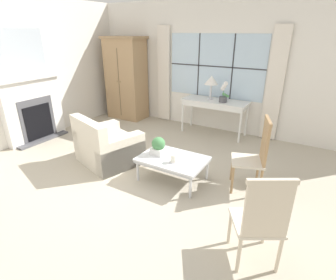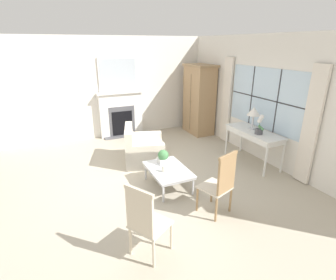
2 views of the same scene
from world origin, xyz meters
name	(u,v)px [view 2 (image 2 of 2)]	position (x,y,z in m)	size (l,w,h in m)	color
ground_plane	(139,182)	(0.00, 0.00, 0.00)	(14.00, 14.00, 0.00)	#B2A893
wall_back_windowed	(265,101)	(0.00, 3.02, 1.38)	(7.20, 0.14, 2.80)	silver
wall_left	(124,87)	(-3.03, 0.60, 1.40)	(0.06, 7.20, 2.80)	silver
fireplace	(121,111)	(-2.91, 0.43, 0.76)	(0.34, 1.31, 2.24)	#515156
armoire	(199,99)	(-2.25, 2.66, 1.02)	(1.03, 0.64, 2.03)	tan
console_table	(254,134)	(0.17, 2.67, 0.68)	(1.40, 0.55, 0.76)	white
table_lamp	(254,112)	(0.05, 2.70, 1.17)	(0.30, 0.30, 0.51)	silver
potted_orchid	(260,126)	(0.38, 2.60, 0.94)	(0.21, 0.17, 0.44)	#4C4C51
armchair_upholstered	(143,150)	(-0.89, 0.40, 0.28)	(1.20, 1.10, 0.84)	beige
side_chair_wooden	(221,181)	(1.51, 0.85, 0.59)	(0.56, 0.56, 1.08)	beige
accent_chair_wooden	(145,219)	(1.88, -0.52, 0.57)	(0.60, 0.60, 1.04)	beige
coffee_table	(168,171)	(0.38, 0.46, 0.34)	(1.00, 0.68, 0.38)	silver
potted_plant_small	(163,157)	(0.12, 0.47, 0.51)	(0.21, 0.21, 0.28)	white
pillar_candle	(164,169)	(0.47, 0.34, 0.43)	(0.12, 0.12, 0.13)	silver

